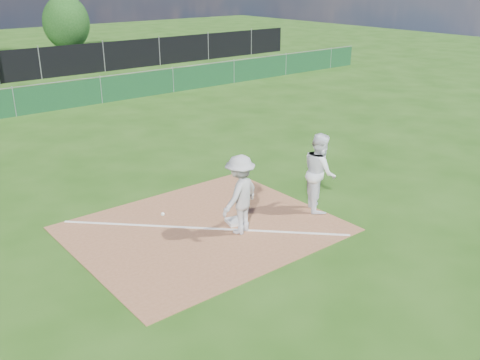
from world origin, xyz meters
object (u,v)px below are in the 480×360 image
object	(u,v)px
tree_right	(66,23)
car_right	(51,58)
runner	(320,172)
play_at_first	(240,195)
first_base	(235,221)

from	to	relation	value
tree_right	car_right	bearing A→B (deg)	-120.51
runner	play_at_first	bearing A→B (deg)	117.89
first_base	car_right	distance (m)	26.55
car_right	tree_right	bearing A→B (deg)	-27.40
play_at_first	car_right	size ratio (longest dim) A/B	0.70
play_at_first	tree_right	world-z (taller)	tree_right
tree_right	runner	bearing A→B (deg)	-101.71
play_at_first	car_right	bearing A→B (deg)	78.35
first_base	tree_right	bearing A→B (deg)	74.33
runner	car_right	bearing A→B (deg)	26.46
play_at_first	runner	world-z (taller)	runner
play_at_first	runner	distance (m)	2.47
first_base	play_at_first	xyz separation A→B (m)	(-0.20, -0.43, 0.91)
first_base	runner	xyz separation A→B (m)	(2.26, -0.65, 0.96)
runner	tree_right	distance (m)	34.02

